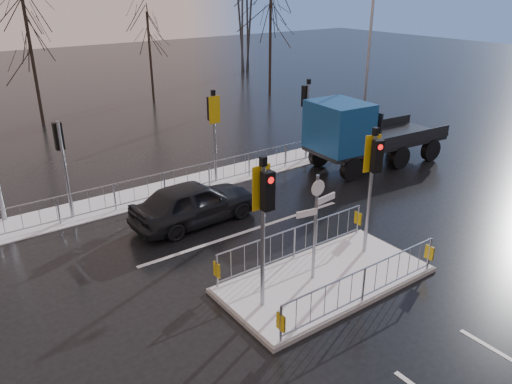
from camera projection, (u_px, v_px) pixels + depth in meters
ground at (325, 281)px, 14.04m from camera, size 120.00×120.00×0.00m
snow_verge at (181, 187)px, 20.45m from camera, size 30.00×2.00×0.04m
lane_markings at (333, 287)px, 13.79m from camera, size 8.00×11.38×0.01m
traffic_island at (325, 270)px, 13.89m from camera, size 6.00×3.04×4.15m
far_kerb_fixtures at (192, 166)px, 19.84m from camera, size 18.00×0.65×3.83m
car_far_lane at (194, 202)px, 17.20m from camera, size 4.56×2.01×1.52m
flatbed_truck at (355, 133)px, 21.87m from camera, size 6.92×2.92×3.14m
tree_far_a at (29, 40)px, 27.52m from camera, size 3.75×3.75×7.08m
tree_far_b at (149, 40)px, 33.57m from camera, size 3.25×3.25×6.14m
tree_far_c at (270, 22)px, 35.26m from camera, size 4.00×4.00×7.55m
street_lamp_right at (369, 57)px, 24.37m from camera, size 1.25×0.18×8.00m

